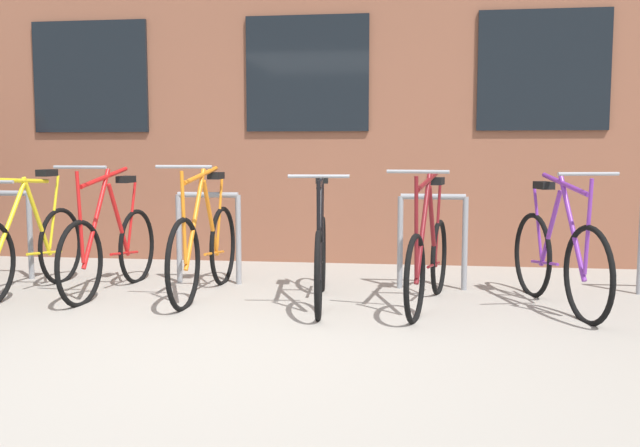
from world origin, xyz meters
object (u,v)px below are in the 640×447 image
at_px(bicycle_yellow, 27,248).
at_px(bicycle_red, 111,248).
at_px(bicycle_purple, 558,258).
at_px(bicycle_orange, 205,248).
at_px(bicycle_maroon, 428,258).
at_px(bicycle_black, 321,256).

height_order(bicycle_yellow, bicycle_red, bicycle_red).
bearing_deg(bicycle_yellow, bicycle_purple, 0.27).
relative_size(bicycle_orange, bicycle_yellow, 1.01).
bearing_deg(bicycle_orange, bicycle_maroon, -5.37).
relative_size(bicycle_orange, bicycle_purple, 1.09).
distance_m(bicycle_orange, bicycle_black, 1.01).
distance_m(bicycle_orange, bicycle_red, 0.82).
distance_m(bicycle_orange, bicycle_maroon, 1.84).
distance_m(bicycle_yellow, bicycle_black, 2.50).
xyz_separation_m(bicycle_yellow, bicycle_black, (2.50, -0.03, -0.01)).
relative_size(bicycle_red, bicycle_black, 0.99).
relative_size(bicycle_maroon, bicycle_red, 0.99).
distance_m(bicycle_orange, bicycle_purple, 2.82).
relative_size(bicycle_purple, bicycle_black, 0.95).
xyz_separation_m(bicycle_yellow, bicycle_red, (0.68, 0.13, -0.00)).
distance_m(bicycle_yellow, bicycle_red, 0.69).
height_order(bicycle_yellow, bicycle_black, bicycle_yellow).
height_order(bicycle_purple, bicycle_red, bicycle_red).
height_order(bicycle_orange, bicycle_maroon, bicycle_orange).
xyz_separation_m(bicycle_orange, bicycle_yellow, (-1.50, -0.13, -0.01)).
relative_size(bicycle_yellow, bicycle_red, 1.04).
xyz_separation_m(bicycle_purple, bicycle_maroon, (-0.98, -0.06, -0.01)).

